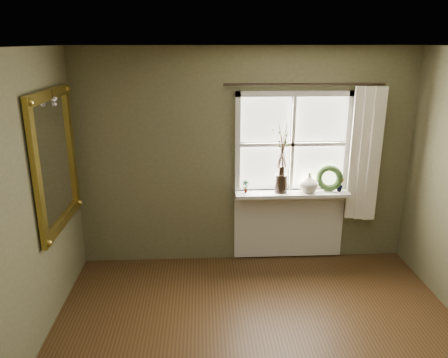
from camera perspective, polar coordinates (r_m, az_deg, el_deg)
ceiling at (r=2.80m, az=7.97°, el=16.54°), size 4.50×4.50×0.00m
wall_back at (r=5.26m, az=2.79°, el=2.76°), size 4.00×0.10×2.60m
window_frame at (r=5.23m, az=8.93°, el=4.52°), size 1.36×0.06×1.24m
window_sill at (r=5.29m, az=8.86°, el=-1.89°), size 1.36×0.26×0.04m
window_apron at (r=5.54m, az=8.43°, el=-5.80°), size 1.36×0.04×0.88m
dark_jug at (r=5.22m, az=7.46°, el=-0.57°), size 0.19×0.19×0.22m
cream_vase at (r=5.29m, az=11.04°, el=-0.43°), size 0.29×0.29×0.24m
wreath at (r=5.39m, az=13.55°, el=-0.23°), size 0.34×0.22×0.33m
potted_plant_left at (r=5.17m, az=2.82°, el=-1.00°), size 0.09×0.07×0.16m
potted_plant_right at (r=5.40m, az=14.95°, el=-0.71°), size 0.10×0.08×0.17m
curtain at (r=5.40m, az=17.86°, el=3.03°), size 0.36×0.12×1.59m
curtain_rod at (r=5.08m, az=10.57°, el=12.07°), size 1.84×0.03×0.03m
gilt_mirror at (r=4.62m, az=-21.15°, el=2.32°), size 0.10×1.16×1.38m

